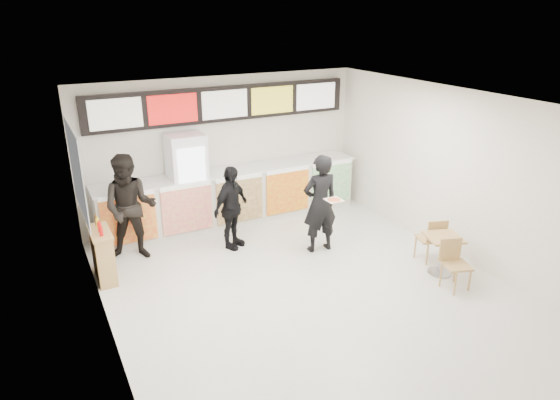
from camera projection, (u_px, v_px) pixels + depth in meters
floor at (307, 289)px, 8.04m from camera, size 7.00×7.00×0.00m
ceiling at (311, 103)px, 6.97m from camera, size 7.00×7.00×0.00m
wall_back at (224, 149)px, 10.41m from camera, size 6.00×0.00×6.00m
wall_left at (102, 243)px, 6.22m from camera, size 0.00×7.00×7.00m
wall_right at (456, 175)px, 8.79m from camera, size 0.00×7.00×7.00m
service_counter at (233, 196)px, 10.40m from camera, size 5.56×0.77×1.14m
menu_board at (224, 104)px, 9.99m from camera, size 5.50×0.14×0.70m
drinks_fridge at (188, 183)px, 9.86m from camera, size 0.70×0.67×2.00m
mirror_panel at (76, 171)px, 8.17m from camera, size 0.01×2.00×1.50m
customer_main at (320, 204)px, 9.05m from camera, size 0.70×0.48×1.85m
customer_left at (130, 208)px, 8.74m from camera, size 1.14×1.02×1.94m
customer_mid at (231, 208)px, 9.20m from camera, size 1.00×0.82×1.59m
pizza_slice at (334, 200)px, 8.59m from camera, size 0.36×0.36×0.02m
cafe_table at (443, 248)px, 8.37m from camera, size 0.80×1.45×0.82m
condiment_ledge at (103, 255)px, 8.20m from camera, size 0.32×0.78×1.04m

